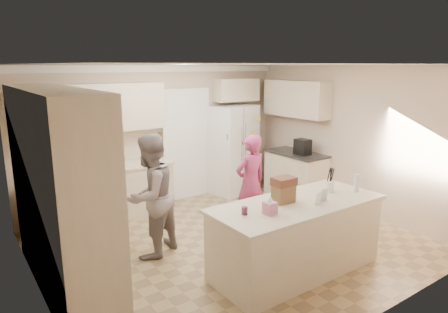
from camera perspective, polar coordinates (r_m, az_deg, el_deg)
floor at (r=6.08m, az=1.16°, el=-12.40°), size 5.20×4.60×0.02m
ceiling at (r=5.49m, az=1.28°, el=13.14°), size 5.20×4.60×0.02m
wall_back at (r=7.59m, az=-9.19°, el=2.97°), size 5.20×0.02×2.60m
wall_front at (r=4.09m, az=20.89°, el=-6.30°), size 5.20×0.02×2.60m
wall_left at (r=4.65m, az=-25.74°, el=-4.48°), size 0.02×4.60×2.60m
wall_right at (r=7.46m, az=17.59°, el=2.36°), size 0.02×4.60×2.60m
crown_back at (r=7.43m, az=-9.37°, el=12.29°), size 5.20×0.08×0.12m
pantry_bank at (r=4.93m, az=-22.46°, el=-4.76°), size 0.60×2.60×2.35m
back_base_cab at (r=7.09m, az=-16.22°, el=-5.25°), size 2.20×0.60×0.88m
back_countertop at (r=6.96m, az=-16.43°, el=-1.67°), size 2.24×0.63×0.04m
back_upper_cab at (r=6.91m, az=-17.32°, el=6.62°), size 2.20×0.35×0.80m
doorway_opening at (r=7.86m, az=-5.43°, el=1.57°), size 0.90×0.06×2.10m
doorway_casing at (r=7.83m, az=-5.31°, el=1.53°), size 1.02×0.03×2.22m
wall_frame_upper at (r=7.52m, az=-8.99°, el=4.82°), size 0.15×0.02×0.20m
wall_frame_lower at (r=7.57m, az=-8.92°, el=2.80°), size 0.15×0.02×0.20m
refrigerator at (r=8.20m, az=1.20°, el=1.02°), size 1.03×0.87×1.80m
fridge_seam at (r=7.92m, az=2.73°, el=0.59°), size 0.02×0.02×1.78m
fridge_dispenser at (r=7.73m, az=1.50°, el=2.18°), size 0.22×0.03×0.35m
fridge_handle_l at (r=7.85m, az=2.52°, el=1.59°), size 0.02×0.02×0.85m
fridge_handle_r at (r=7.91m, az=3.09°, el=1.67°), size 0.02×0.02×0.85m
over_fridge_cab at (r=8.20m, az=1.73°, el=9.49°), size 0.95×0.35×0.45m
right_base_cab at (r=8.06m, az=10.19°, el=-2.76°), size 0.60×1.20×0.88m
right_countertop at (r=7.94m, az=10.27°, el=0.42°), size 0.63×1.24×0.04m
right_upper_cab at (r=8.02m, az=10.23°, el=8.14°), size 0.35×1.50×0.70m
coffee_maker at (r=7.74m, az=11.16°, el=1.35°), size 0.22×0.28×0.30m
island_base at (r=5.26m, az=10.26°, el=-11.43°), size 2.20×0.90×0.88m
island_top at (r=5.08m, az=10.46°, el=-6.69°), size 2.28×0.96×0.05m
utensil_crock at (r=5.55m, az=14.86°, el=-4.16°), size 0.13×0.13×0.15m
tissue_box at (r=4.62m, az=6.58°, el=-7.32°), size 0.13×0.13×0.14m
tissue_plume at (r=4.59m, az=6.61°, el=-6.03°), size 0.08×0.08×0.08m
dollhouse_body at (r=5.01m, az=8.50°, el=-5.30°), size 0.26×0.18×0.22m
dollhouse_roof at (r=4.96m, az=8.56°, el=-3.54°), size 0.28×0.20×0.10m
jam_jar at (r=4.59m, az=2.96°, el=-7.74°), size 0.07×0.07×0.09m
greeting_card_a at (r=5.03m, az=13.35°, el=-5.79°), size 0.12×0.06×0.16m
greeting_card_b at (r=5.17m, az=14.05°, el=-5.32°), size 0.12×0.05×0.16m
water_bottle at (r=5.65m, az=18.41°, el=-3.62°), size 0.07×0.07×0.24m
shaker_salt at (r=5.79m, az=14.65°, el=-3.75°), size 0.05×0.05×0.09m
shaker_pepper at (r=5.84m, az=15.10°, el=-3.63°), size 0.05×0.05×0.09m
teen_boy at (r=5.53m, az=-10.48°, el=-5.57°), size 1.03×0.95×1.71m
teen_girl at (r=6.31m, az=3.81°, el=-3.80°), size 0.58×0.39×1.55m
fridge_magnets at (r=7.91m, az=2.76°, el=0.58°), size 0.76×0.02×1.44m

